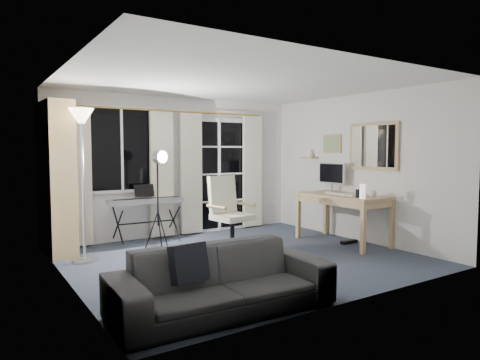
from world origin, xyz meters
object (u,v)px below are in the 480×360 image
object	(u,v)px
keyboard_piano	(146,202)
torchiere_lamp	(82,139)
desk	(343,200)
monitor	(332,174)
office_chair	(227,207)
mug	(372,193)
studio_light	(159,168)
bookshelf	(53,182)
sofa	(222,269)

from	to	relation	value
keyboard_piano	torchiere_lamp	bearing A→B (deg)	-146.05
desk	monitor	xyz separation A→B (m)	(0.20, 0.45, 0.39)
office_chair	mug	xyz separation A→B (m)	(1.96, -1.00, 0.19)
studio_light	mug	distance (m)	3.23
keyboard_piano	studio_light	world-z (taller)	studio_light
bookshelf	sofa	size ratio (longest dim) A/B	1.05
torchiere_lamp	studio_light	world-z (taller)	torchiere_lamp
office_chair	monitor	size ratio (longest dim) A/B	1.97
torchiere_lamp	monitor	xyz separation A→B (m)	(3.95, -0.58, -0.56)
torchiere_lamp	monitor	world-z (taller)	torchiere_lamp
bookshelf	torchiere_lamp	xyz separation A→B (m)	(0.25, -0.70, 0.61)
desk	office_chair	bearing A→B (deg)	163.81
mug	desk	bearing A→B (deg)	101.31
monitor	sofa	bearing A→B (deg)	-150.69
studio_light	mug	world-z (taller)	studio_light
torchiere_lamp	office_chair	xyz separation A→B (m)	(1.89, -0.53, -0.98)
torchiere_lamp	studio_light	xyz separation A→B (m)	(1.15, 0.19, -0.42)
desk	keyboard_piano	bearing A→B (deg)	145.15
desk	bookshelf	bearing A→B (deg)	155.47
mug	torchiere_lamp	bearing A→B (deg)	158.32
keyboard_piano	sofa	distance (m)	3.29
desk	monitor	bearing A→B (deg)	65.26
desk	studio_light	bearing A→B (deg)	153.62
studio_light	office_chair	bearing A→B (deg)	-68.37
desk	mug	xyz separation A→B (m)	(0.10, -0.50, 0.16)
office_chair	sofa	distance (m)	2.37
desk	mug	size ratio (longest dim) A/B	11.50
bookshelf	desk	distance (m)	4.38
studio_light	office_chair	world-z (taller)	studio_light
torchiere_lamp	keyboard_piano	distance (m)	1.66
torchiere_lamp	studio_light	bearing A→B (deg)	9.50
keyboard_piano	office_chair	bearing A→B (deg)	-57.02
bookshelf	monitor	world-z (taller)	bookshelf
monitor	mug	bearing A→B (deg)	-96.96
keyboard_piano	studio_light	xyz separation A→B (m)	(0.02, -0.52, 0.56)
sofa	desk	bearing A→B (deg)	28.41
desk	sofa	size ratio (longest dim) A/B	0.71
torchiere_lamp	desk	distance (m)	4.01
torchiere_lamp	bookshelf	bearing A→B (deg)	109.66
mug	sofa	distance (m)	3.39
mug	studio_light	bearing A→B (deg)	147.45
torchiere_lamp	studio_light	size ratio (longest dim) A/B	1.34
torchiere_lamp	office_chair	distance (m)	2.20
torchiere_lamp	monitor	distance (m)	4.04
torchiere_lamp	mug	world-z (taller)	torchiere_lamp
studio_light	mug	size ratio (longest dim) A/B	11.81
office_chair	sofa	world-z (taller)	office_chair
keyboard_piano	desk	xyz separation A→B (m)	(2.63, -1.75, 0.03)
office_chair	monitor	world-z (taller)	monitor
desk	sofa	world-z (taller)	sofa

